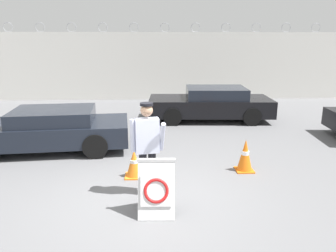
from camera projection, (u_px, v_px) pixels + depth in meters
ground_plane at (145, 198)px, 6.33m from camera, size 90.00×90.00×0.00m
perimeter_wall at (150, 66)px, 16.68m from camera, size 36.00×0.30×3.82m
barricade_sign at (156, 187)px, 5.68m from camera, size 0.67×0.68×1.00m
security_guard at (147, 144)px, 6.27m from camera, size 0.68×0.38×1.84m
traffic_cone_near at (245, 155)px, 7.59m from camera, size 0.41×0.41×0.76m
traffic_cone_mid at (134, 163)px, 7.26m from camera, size 0.42×0.42×0.63m
parked_car_front_coupe at (48, 129)px, 9.01m from camera, size 4.60×2.24×1.15m
parked_car_rear_sedan at (211, 103)px, 12.46m from camera, size 4.65×2.15×1.25m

